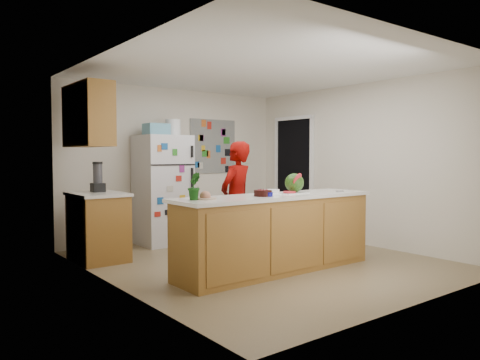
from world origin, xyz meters
TOP-DOWN VIEW (x-y plane):
  - floor at (0.00, 0.00)m, footprint 4.00×4.50m
  - wall_back at (0.00, 2.26)m, footprint 4.00×0.02m
  - wall_left at (-2.01, 0.00)m, footprint 0.02×4.50m
  - wall_right at (2.01, 0.00)m, footprint 0.02×4.50m
  - ceiling at (0.00, 0.00)m, footprint 4.00×4.50m
  - doorway at (1.99, 1.45)m, footprint 0.03×0.85m
  - peninsula_base at (-0.20, -0.50)m, footprint 2.60×0.62m
  - peninsula_top at (-0.20, -0.50)m, footprint 2.68×0.70m
  - side_counter_base at (-1.69, 1.35)m, footprint 0.60×0.80m
  - side_counter_top at (-1.69, 1.35)m, footprint 0.64×0.84m
  - upper_cabinets at (-1.82, 1.30)m, footprint 0.35×1.00m
  - refrigerator at (-0.45, 1.88)m, footprint 0.75×0.70m
  - fridge_top_bin at (-0.55, 1.88)m, footprint 0.35×0.28m
  - photo_collage at (0.75, 2.24)m, footprint 0.95×0.01m
  - person at (-0.17, 0.34)m, footprint 0.67×0.55m
  - blender_appliance at (-1.64, 1.47)m, footprint 0.12×0.12m
  - cutting_board at (0.08, -0.47)m, footprint 0.37×0.28m
  - watermelon at (0.14, -0.45)m, footprint 0.23×0.23m
  - watermelon_slice at (-0.01, -0.52)m, footprint 0.15×0.15m
  - cherry_bowl at (-0.46, -0.56)m, footprint 0.26×0.26m
  - white_bowl at (-0.21, -0.43)m, footprint 0.25×0.25m
  - cobalt_bowl at (-0.43, -0.61)m, footprint 0.16×0.16m
  - plate at (-1.19, -0.46)m, footprint 0.30×0.30m
  - paper_towel at (-0.29, -0.52)m, footprint 0.17×0.15m
  - keys at (0.78, -0.64)m, footprint 0.10×0.07m
  - potted_plant at (-1.33, -0.45)m, footprint 0.19×0.20m

SIDE VIEW (x-z plane):
  - floor at x=0.00m, z-range -0.02..0.00m
  - side_counter_base at x=-1.69m, z-range 0.00..0.86m
  - peninsula_base at x=-0.20m, z-range 0.00..0.88m
  - person at x=-0.17m, z-range 0.00..1.58m
  - refrigerator at x=-0.45m, z-range 0.00..1.70m
  - side_counter_top at x=-1.69m, z-range 0.86..0.90m
  - peninsula_top at x=-0.20m, z-range 0.88..0.92m
  - cutting_board at x=0.08m, z-range 0.92..0.93m
  - keys at x=0.78m, z-range 0.92..0.93m
  - plate at x=-1.19m, z-range 0.92..0.94m
  - paper_towel at x=-0.29m, z-range 0.92..0.94m
  - watermelon_slice at x=-0.01m, z-range 0.93..0.95m
  - cobalt_bowl at x=-0.43m, z-range 0.92..0.97m
  - white_bowl at x=-0.21m, z-range 0.92..0.98m
  - cherry_bowl at x=-0.46m, z-range 0.92..0.99m
  - doorway at x=1.99m, z-range 0.00..2.04m
  - watermelon at x=0.14m, z-range 0.93..1.17m
  - potted_plant at x=-1.33m, z-range 0.92..1.21m
  - blender_appliance at x=-1.64m, z-range 0.90..1.28m
  - wall_back at x=0.00m, z-range 0.00..2.50m
  - wall_left at x=-2.01m, z-range 0.00..2.50m
  - wall_right at x=2.01m, z-range 0.00..2.50m
  - photo_collage at x=0.75m, z-range 1.08..2.02m
  - fridge_top_bin at x=-0.55m, z-range 1.70..1.88m
  - upper_cabinets at x=-1.82m, z-range 1.50..2.30m
  - ceiling at x=0.00m, z-range 2.50..2.52m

